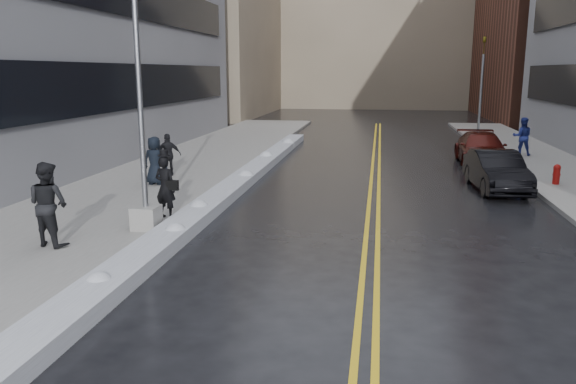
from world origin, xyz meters
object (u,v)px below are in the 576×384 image
at_px(traffic_signal, 481,84).
at_px(car_black, 497,171).
at_px(fire_hydrant, 557,173).
at_px(pedestrian_fedora, 165,187).
at_px(car_maroon, 481,149).
at_px(pedestrian_c, 155,161).
at_px(pedestrian_east, 522,136).
at_px(lamppost, 142,138).
at_px(pedestrian_b, 48,204).
at_px(pedestrian_d, 168,155).

relative_size(traffic_signal, car_black, 1.40).
bearing_deg(car_black, fire_hydrant, 15.63).
height_order(pedestrian_fedora, car_maroon, pedestrian_fedora).
relative_size(pedestrian_c, pedestrian_east, 0.94).
height_order(pedestrian_c, car_maroon, pedestrian_c).
distance_m(pedestrian_fedora, pedestrian_c, 4.97).
xyz_separation_m(lamppost, car_maroon, (10.50, 13.02, -1.82)).
height_order(traffic_signal, pedestrian_b, traffic_signal).
distance_m(fire_hydrant, traffic_signal, 14.30).
distance_m(lamppost, fire_hydrant, 14.81).
distance_m(pedestrian_east, car_maroon, 3.25).
bearing_deg(lamppost, car_maroon, 51.11).
relative_size(pedestrian_b, car_black, 0.47).
xyz_separation_m(traffic_signal, car_black, (-1.75, -14.80, -2.70)).
distance_m(fire_hydrant, pedestrian_east, 7.36).
xyz_separation_m(pedestrian_b, pedestrian_c, (-0.40, 7.31, -0.13)).
relative_size(pedestrian_c, car_maroon, 0.35).
height_order(pedestrian_c, pedestrian_east, pedestrian_east).
height_order(fire_hydrant, pedestrian_d, pedestrian_d).
distance_m(traffic_signal, pedestrian_d, 20.40).
bearing_deg(lamppost, pedestrian_c, 110.01).
distance_m(traffic_signal, car_maroon, 9.47).
bearing_deg(car_maroon, pedestrian_d, -154.90).
height_order(car_black, car_maroon, car_maroon).
relative_size(pedestrian_d, car_black, 0.39).
bearing_deg(pedestrian_b, pedestrian_east, -115.38).
bearing_deg(pedestrian_east, pedestrian_c, 37.80).
height_order(fire_hydrant, traffic_signal, traffic_signal).
distance_m(pedestrian_b, car_black, 14.70).
distance_m(car_black, car_maroon, 5.83).
bearing_deg(pedestrian_c, pedestrian_east, -143.46).
distance_m(traffic_signal, pedestrian_b, 27.33).
relative_size(car_black, car_maroon, 0.87).
xyz_separation_m(traffic_signal, pedestrian_c, (-13.85, -16.37, -2.38)).
distance_m(pedestrian_b, pedestrian_d, 9.06).
bearing_deg(pedestrian_c, car_maroon, -146.19).
relative_size(pedestrian_b, pedestrian_c, 1.15).
distance_m(pedestrian_b, pedestrian_c, 7.32).
xyz_separation_m(lamppost, pedestrian_east, (12.76, 15.33, -1.46)).
xyz_separation_m(pedestrian_b, car_black, (11.71, 8.88, -0.44)).
height_order(lamppost, pedestrian_fedora, lamppost).
height_order(pedestrian_b, pedestrian_c, pedestrian_b).
bearing_deg(pedestrian_c, fire_hydrant, -167.29).
height_order(pedestrian_east, car_black, pedestrian_east).
distance_m(pedestrian_d, pedestrian_east, 16.96).
relative_size(fire_hydrant, car_maroon, 0.15).
bearing_deg(pedestrian_b, pedestrian_c, -72.00).
relative_size(pedestrian_c, pedestrian_d, 1.05).
distance_m(lamppost, traffic_signal, 24.98).
bearing_deg(fire_hydrant, car_black, -160.45).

